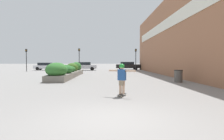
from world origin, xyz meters
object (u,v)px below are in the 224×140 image
(skateboarder, at_px, (122,76))
(car_leftmost, at_px, (46,66))
(car_center_left, at_px, (85,66))
(traffic_light_right, at_px, (136,56))
(traffic_light_far_left, at_px, (26,56))
(traffic_light_left, at_px, (79,56))
(skateboard, at_px, (122,95))
(car_center_right, at_px, (128,66))
(trash_bin, at_px, (178,76))

(skateboarder, height_order, car_leftmost, skateboarder)
(car_center_left, relative_size, traffic_light_right, 1.11)
(skateboarder, relative_size, traffic_light_far_left, 0.39)
(skateboarder, bearing_deg, traffic_light_left, 129.85)
(traffic_light_far_left, bearing_deg, skateboard, -59.88)
(car_leftmost, relative_size, traffic_light_far_left, 1.15)
(skateboard, height_order, traffic_light_right, traffic_light_right)
(car_center_right, bearing_deg, car_leftmost, -83.44)
(skateboarder, bearing_deg, traffic_light_right, 107.53)
(traffic_light_left, xyz_separation_m, traffic_light_right, (9.38, 0.59, -0.01))
(car_center_right, xyz_separation_m, traffic_light_left, (-8.74, -7.35, 1.73))
(car_center_left, relative_size, traffic_light_left, 1.10)
(traffic_light_left, distance_m, traffic_light_right, 9.40)
(trash_bin, height_order, traffic_light_right, traffic_light_right)
(car_leftmost, distance_m, traffic_light_far_left, 5.60)
(traffic_light_left, bearing_deg, car_center_right, 40.06)
(trash_bin, xyz_separation_m, traffic_light_far_left, (-18.79, 17.80, 2.02))
(car_center_left, bearing_deg, traffic_light_right, 64.97)
(car_center_left, bearing_deg, car_leftmost, -95.82)
(skateboard, bearing_deg, traffic_light_far_left, 147.56)
(trash_bin, height_order, traffic_light_left, traffic_light_left)
(trash_bin, bearing_deg, car_center_left, 113.47)
(car_center_right, bearing_deg, skateboard, -6.61)
(skateboard, xyz_separation_m, traffic_light_right, (4.21, 24.08, 2.47))
(car_leftmost, distance_m, traffic_light_right, 17.32)
(car_center_left, xyz_separation_m, traffic_light_left, (-0.47, -4.75, 1.75))
(traffic_light_right, bearing_deg, traffic_light_far_left, -179.55)
(traffic_light_left, bearing_deg, skateboard, -77.59)
(skateboard, bearing_deg, trash_bin, 78.83)
(car_leftmost, xyz_separation_m, car_center_right, (15.87, 1.83, 0.07))
(skateboard, bearing_deg, traffic_light_left, 129.85)
(traffic_light_right, bearing_deg, skateboard, -99.91)
(skateboarder, bearing_deg, skateboard, -152.56)
(traffic_light_left, distance_m, traffic_light_far_left, 8.73)
(trash_bin, xyz_separation_m, car_center_right, (-1.33, 24.70, 0.34))
(car_center_right, bearing_deg, traffic_light_far_left, -68.44)
(traffic_light_right, xyz_separation_m, traffic_light_far_left, (-18.10, -0.14, -0.04))
(trash_bin, height_order, car_center_left, car_center_left)
(car_center_right, distance_m, traffic_light_far_left, 18.85)
(trash_bin, bearing_deg, traffic_light_right, 92.21)
(car_leftmost, bearing_deg, car_center_right, 96.56)
(car_leftmost, height_order, traffic_light_left, traffic_light_left)
(traffic_light_right, bearing_deg, car_center_left, 154.97)
(traffic_light_left, bearing_deg, car_center_left, 84.31)
(traffic_light_far_left, bearing_deg, car_center_right, 21.56)
(traffic_light_right, bearing_deg, trash_bin, -87.79)
(skateboarder, xyz_separation_m, car_center_right, (3.57, 30.84, -0.13))
(traffic_light_left, bearing_deg, traffic_light_right, 3.62)
(skateboarder, height_order, car_center_right, car_center_right)
(trash_bin, xyz_separation_m, traffic_light_right, (-0.69, 17.95, 2.06))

